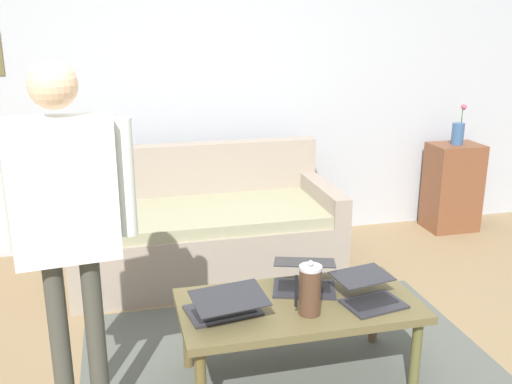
{
  "coord_description": "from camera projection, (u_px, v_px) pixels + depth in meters",
  "views": [
    {
      "loc": [
        0.74,
        2.34,
        1.77
      ],
      "look_at": [
        -0.03,
        -0.8,
        0.8
      ],
      "focal_mm": 40.45,
      "sensor_mm": 36.0,
      "label": 1
    }
  ],
  "objects": [
    {
      "name": "coffee_table",
      "position": [
        299.0,
        311.0,
        2.85
      ],
      "size": [
        1.18,
        0.6,
        0.43
      ],
      "color": "brown",
      "rests_on": "ground_plane"
    },
    {
      "name": "flower_vase",
      "position": [
        458.0,
        131.0,
        4.84
      ],
      "size": [
        0.1,
        0.1,
        0.34
      ],
      "color": "#375884",
      "rests_on": "side_shelf"
    },
    {
      "name": "back_wall",
      "position": [
        209.0,
        75.0,
        4.51
      ],
      "size": [
        7.04,
        0.11,
        2.7
      ],
      "color": "#ADB2B9",
      "rests_on": "ground_plane"
    },
    {
      "name": "side_shelf",
      "position": [
        452.0,
        187.0,
        4.98
      ],
      "size": [
        0.42,
        0.32,
        0.76
      ],
      "color": "brown",
      "rests_on": "ground_plane"
    },
    {
      "name": "person_standing",
      "position": [
        65.0,
        208.0,
        2.32
      ],
      "size": [
        0.58,
        0.23,
        1.63
      ],
      "color": "#424238",
      "rests_on": "ground_plane"
    },
    {
      "name": "french_press",
      "position": [
        310.0,
        290.0,
        2.7
      ],
      "size": [
        0.13,
        0.11,
        0.27
      ],
      "color": "#4C3323",
      "rests_on": "coffee_table"
    },
    {
      "name": "laptop_center",
      "position": [
        369.0,
        294.0,
        2.83
      ],
      "size": [
        0.33,
        0.35,
        0.12
      ],
      "color": "#28282D",
      "rests_on": "coffee_table"
    },
    {
      "name": "laptop_right",
      "position": [
        304.0,
        279.0,
        2.99
      ],
      "size": [
        0.4,
        0.39,
        0.14
      ],
      "color": "#28282D",
      "rests_on": "coffee_table"
    },
    {
      "name": "laptop_left",
      "position": [
        225.0,
        306.0,
        2.71
      ],
      "size": [
        0.38,
        0.36,
        0.14
      ],
      "color": "#28282D",
      "rests_on": "coffee_table"
    },
    {
      "name": "couch",
      "position": [
        205.0,
        231.0,
        4.15
      ],
      "size": [
        1.85,
        0.89,
        0.88
      ],
      "color": "gray",
      "rests_on": "ground_plane"
    }
  ]
}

